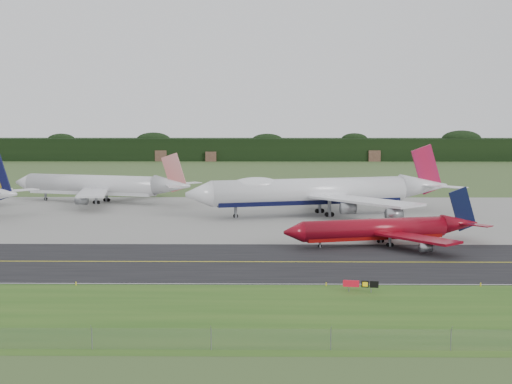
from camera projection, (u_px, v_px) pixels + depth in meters
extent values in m
plane|color=#385326|center=(268.00, 257.00, 119.18)|extent=(600.00, 600.00, 0.00)
cube|color=#275418|center=(270.00, 314.00, 84.37)|extent=(400.00, 30.00, 0.01)
cube|color=black|center=(268.00, 262.00, 115.20)|extent=(400.00, 32.00, 0.02)
cube|color=gray|center=(267.00, 215.00, 169.91)|extent=(400.00, 78.00, 0.01)
cube|color=yellow|center=(268.00, 262.00, 115.20)|extent=(400.00, 0.40, 0.00)
cube|color=silver|center=(269.00, 284.00, 99.79)|extent=(400.00, 0.25, 0.00)
plane|color=slate|center=(271.00, 339.00, 71.33)|extent=(320.00, 0.00, 320.00)
cylinder|color=slate|center=(271.00, 339.00, 71.33)|extent=(0.10, 0.10, 2.20)
cube|color=black|center=(265.00, 149.00, 392.06)|extent=(700.00, 24.00, 12.00)
cylinder|color=white|center=(310.00, 191.00, 169.44)|extent=(47.54, 18.81, 6.06)
cube|color=black|center=(309.00, 199.00, 169.64)|extent=(44.83, 16.71, 2.12)
cone|color=white|center=(198.00, 194.00, 162.46)|extent=(7.39, 7.45, 6.06)
cone|color=white|center=(424.00, 186.00, 177.22)|extent=(13.76, 9.25, 6.06)
ellipsoid|color=white|center=(255.00, 185.00, 165.79)|extent=(13.29, 8.32, 3.86)
cube|color=white|center=(365.00, 201.00, 158.75)|extent=(24.15, 26.06, 0.52)
cube|color=white|center=(322.00, 189.00, 184.65)|extent=(12.82, 28.02, 0.52)
cube|color=#A51236|center=(427.00, 169.00, 176.97)|extent=(8.51, 2.84, 12.55)
cylinder|color=gray|center=(348.00, 208.00, 158.51)|extent=(3.87, 3.35, 2.54)
cylinder|color=gray|center=(309.00, 196.00, 183.30)|extent=(3.87, 3.35, 2.54)
cylinder|color=gray|center=(394.00, 214.00, 148.67)|extent=(3.87, 3.35, 2.54)
cylinder|color=gray|center=(314.00, 191.00, 195.98)|extent=(3.87, 3.35, 2.54)
cylinder|color=black|center=(236.00, 216.00, 165.28)|extent=(1.18, 0.77, 1.09)
cylinder|color=slate|center=(329.00, 208.00, 167.63)|extent=(1.05, 1.05, 4.05)
cylinder|color=black|center=(329.00, 214.00, 167.78)|extent=(1.20, 0.82, 1.09)
cylinder|color=slate|center=(320.00, 205.00, 174.03)|extent=(1.05, 1.05, 4.05)
cylinder|color=black|center=(320.00, 211.00, 174.18)|extent=(1.20, 0.82, 1.09)
cylinder|color=maroon|center=(374.00, 229.00, 129.99)|extent=(27.55, 10.77, 3.73)
cube|color=maroon|center=(374.00, 235.00, 130.11)|extent=(25.98, 9.51, 1.30)
cone|color=maroon|center=(293.00, 232.00, 126.14)|extent=(4.29, 4.49, 3.73)
cone|color=maroon|center=(460.00, 224.00, 134.28)|extent=(7.98, 5.49, 3.73)
cube|color=maroon|center=(417.00, 238.00, 123.84)|extent=(13.68, 14.93, 0.42)
cube|color=maroon|center=(380.00, 225.00, 138.61)|extent=(7.53, 15.96, 0.42)
cube|color=#0B1133|center=(463.00, 209.00, 134.11)|extent=(5.76, 1.82, 8.48)
cylinder|color=gray|center=(426.00, 248.00, 120.35)|extent=(2.37, 2.04, 1.56)
cylinder|color=gray|center=(371.00, 228.00, 142.18)|extent=(2.37, 2.04, 1.56)
cylinder|color=black|center=(320.00, 246.00, 127.67)|extent=(0.73, 0.47, 0.67)
cylinder|color=slate|center=(390.00, 241.00, 128.78)|extent=(0.64, 0.64, 1.92)
cylinder|color=black|center=(390.00, 245.00, 128.84)|extent=(0.73, 0.50, 0.67)
cylinder|color=slate|center=(380.00, 238.00, 132.72)|extent=(0.64, 0.64, 1.92)
cylinder|color=black|center=(380.00, 241.00, 132.79)|extent=(0.73, 0.50, 0.67)
cylinder|color=silver|center=(91.00, 185.00, 195.80)|extent=(38.18, 15.59, 5.30)
cube|color=white|center=(91.00, 191.00, 195.98)|extent=(35.98, 13.79, 1.86)
cone|color=silver|center=(24.00, 183.00, 201.90)|extent=(6.05, 6.41, 5.30)
cone|color=silver|center=(172.00, 185.00, 188.90)|extent=(11.15, 7.87, 5.30)
cube|color=silver|center=(93.00, 193.00, 183.57)|extent=(10.25, 22.69, 0.48)
cube|color=silver|center=(131.00, 185.00, 204.42)|extent=(19.54, 21.04, 0.48)
cube|color=red|center=(174.00, 173.00, 188.38)|extent=(7.15, 2.42, 10.55)
cylinder|color=gray|center=(82.00, 200.00, 178.82)|extent=(3.40, 2.94, 2.23)
cylinder|color=gray|center=(139.00, 188.00, 209.65)|extent=(3.40, 2.94, 2.23)
cylinder|color=black|center=(46.00, 199.00, 200.38)|extent=(1.04, 0.68, 0.95)
cylinder|color=slate|center=(96.00, 198.00, 192.49)|extent=(0.92, 0.92, 3.35)
cylinder|color=black|center=(96.00, 202.00, 192.61)|extent=(1.05, 0.72, 0.95)
cylinder|color=slate|center=(107.00, 196.00, 198.05)|extent=(0.92, 0.92, 3.35)
cylinder|color=black|center=(107.00, 200.00, 198.17)|extent=(1.05, 0.72, 0.95)
cylinder|color=slate|center=(349.00, 289.00, 95.38)|extent=(0.12, 0.12, 0.69)
cylinder|color=slate|center=(371.00, 290.00, 94.91)|extent=(0.12, 0.12, 0.69)
cube|color=maroon|center=(351.00, 284.00, 95.25)|extent=(2.16, 0.50, 0.88)
cube|color=black|center=(365.00, 284.00, 94.95)|extent=(1.00, 0.32, 0.88)
cube|color=black|center=(374.00, 284.00, 94.76)|extent=(1.19, 0.35, 0.88)
cylinder|color=yellow|center=(76.00, 284.00, 99.07)|extent=(0.16, 0.16, 0.50)
cylinder|color=yellow|center=(326.00, 284.00, 98.68)|extent=(0.16, 0.16, 0.50)
cylinder|color=yellow|center=(481.00, 285.00, 98.44)|extent=(0.16, 0.16, 0.50)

